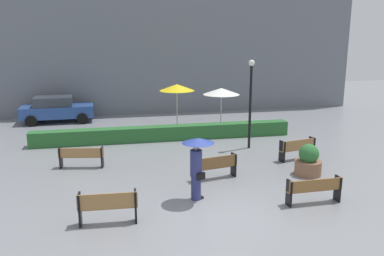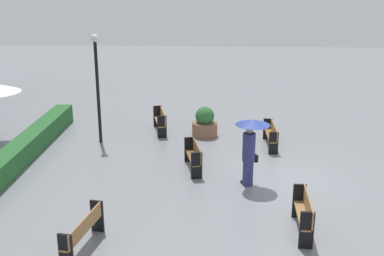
{
  "view_description": "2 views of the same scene",
  "coord_description": "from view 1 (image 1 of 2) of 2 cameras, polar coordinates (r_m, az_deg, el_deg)",
  "views": [
    {
      "loc": [
        -3.05,
        -10.94,
        5.18
      ],
      "look_at": [
        0.22,
        4.5,
        1.49
      ],
      "focal_mm": 37.47,
      "sensor_mm": 36.0,
      "label": 1
    },
    {
      "loc": [
        -13.85,
        1.9,
        6.03
      ],
      "look_at": [
        0.76,
        2.56,
        1.41
      ],
      "focal_mm": 44.81,
      "sensor_mm": 36.0,
      "label": 2
    }
  ],
  "objects": [
    {
      "name": "bench_far_right",
      "position": [
        17.46,
        14.84,
        -2.74
      ],
      "size": [
        1.7,
        0.71,
        0.89
      ],
      "color": "#9E7242",
      "rests_on": "ground"
    },
    {
      "name": "bench_near_left",
      "position": [
        11.53,
        -11.9,
        -10.73
      ],
      "size": [
        1.66,
        0.41,
        0.94
      ],
      "color": "#9E7242",
      "rests_on": "ground"
    },
    {
      "name": "bench_near_right",
      "position": [
        13.17,
        17.03,
        -8.26
      ],
      "size": [
        1.8,
        0.37,
        0.83
      ],
      "color": "olive",
      "rests_on": "ground"
    },
    {
      "name": "hedge_strip",
      "position": [
        20.11,
        -3.87,
        -0.72
      ],
      "size": [
        12.92,
        0.7,
        0.72
      ],
      "primitive_type": "cube",
      "color": "#28602D",
      "rests_on": "ground"
    },
    {
      "name": "bench_far_left",
      "position": [
        16.48,
        -15.5,
        -3.81
      ],
      "size": [
        1.78,
        0.63,
        0.83
      ],
      "color": "#9E7242",
      "rests_on": "ground"
    },
    {
      "name": "lamp_post",
      "position": [
        18.45,
        8.34,
        4.65
      ],
      "size": [
        0.28,
        0.28,
        4.08
      ],
      "color": "black",
      "rests_on": "ground"
    },
    {
      "name": "patio_umbrella_yellow",
      "position": [
        21.71,
        -2.17,
        5.78
      ],
      "size": [
        1.9,
        1.9,
        2.57
      ],
      "color": "silver",
      "rests_on": "ground"
    },
    {
      "name": "building_facade",
      "position": [
        27.13,
        -5.59,
        10.99
      ],
      "size": [
        28.0,
        1.2,
        8.35
      ],
      "primitive_type": "cube",
      "color": "slate",
      "rests_on": "ground"
    },
    {
      "name": "planter_pot",
      "position": [
        15.73,
        16.23,
        -4.63
      ],
      "size": [
        0.99,
        0.99,
        1.2
      ],
      "color": "brown",
      "rests_on": "ground"
    },
    {
      "name": "bench_mid_center",
      "position": [
        14.7,
        3.47,
        -5.36
      ],
      "size": [
        1.63,
        0.65,
        0.88
      ],
      "color": "brown",
      "rests_on": "ground"
    },
    {
      "name": "parked_car",
      "position": [
        25.45,
        -18.73,
        2.6
      ],
      "size": [
        4.26,
        2.1,
        1.57
      ],
      "color": "#28478C",
      "rests_on": "ground"
    },
    {
      "name": "pedestrian_with_umbrella",
      "position": [
        12.6,
        0.72,
        -4.47
      ],
      "size": [
        1.02,
        1.02,
        2.06
      ],
      "color": "navy",
      "rests_on": "ground"
    },
    {
      "name": "patio_umbrella_white",
      "position": [
        22.03,
        4.19,
        5.22
      ],
      "size": [
        2.01,
        2.01,
        2.33
      ],
      "color": "silver",
      "rests_on": "ground"
    },
    {
      "name": "ground_plane",
      "position": [
        12.48,
        3.37,
        -11.37
      ],
      "size": [
        60.0,
        60.0,
        0.0
      ],
      "primitive_type": "plane",
      "color": "gray"
    }
  ]
}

